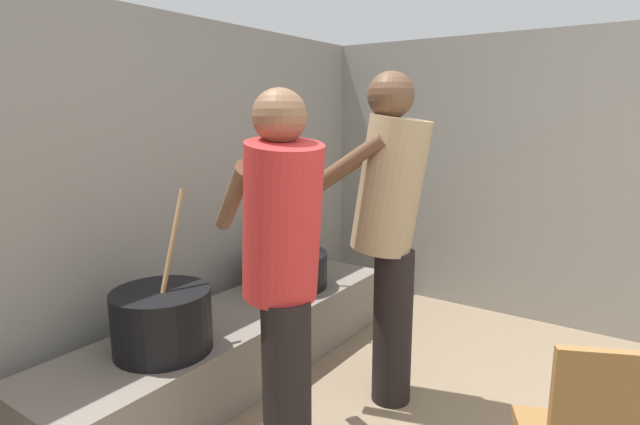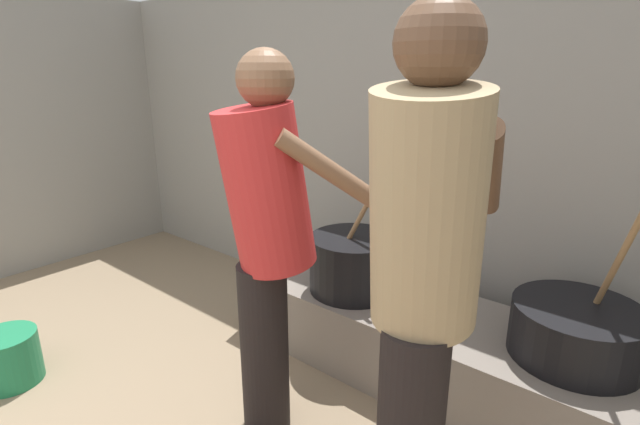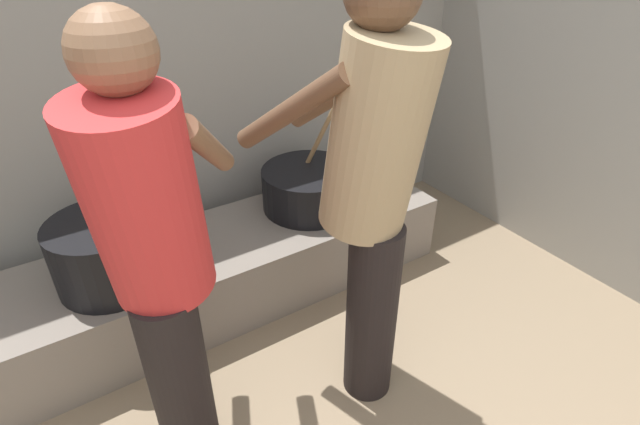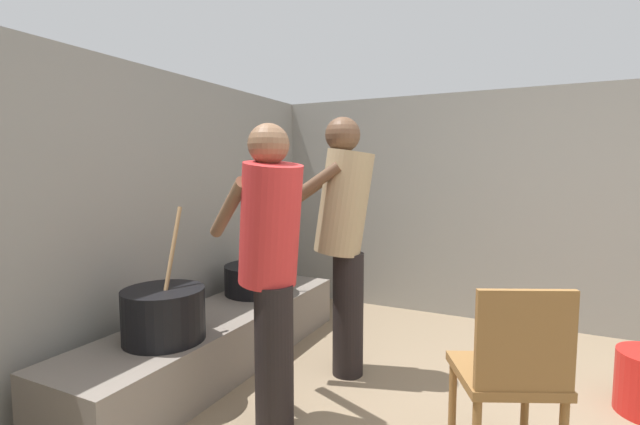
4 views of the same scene
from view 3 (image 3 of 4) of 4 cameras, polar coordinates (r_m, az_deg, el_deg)
name	(u,v)px [view 3 (image 3 of 4)]	position (r m, az deg, el deg)	size (l,w,h in m)	color
block_enclosure_rear	(25,107)	(2.53, -31.61, 10.56)	(5.24, 0.20, 2.02)	gray
hearth_ledge	(227,268)	(2.54, -10.94, -6.44)	(2.33, 0.60, 0.37)	slate
cooking_pot_main	(108,251)	(2.23, -23.81, -4.24)	(0.46, 0.46, 0.75)	black
cooking_pot_secondary	(309,188)	(2.59, -1.27, 2.95)	(0.51, 0.51, 0.68)	black
cook_in_red_shirt	(156,254)	(1.47, -18.86, -4.67)	(0.62, 0.72, 1.57)	black
cook_in_tan_shirt	(372,185)	(1.62, 6.22, 3.21)	(0.51, 0.75, 1.67)	black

